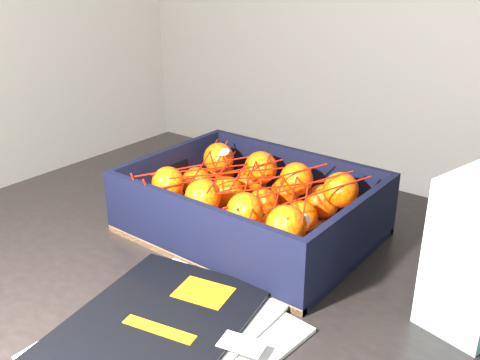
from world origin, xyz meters
The scene contains 5 objects.
table centered at (0.24, 0.05, 0.65)m, with size 1.21×0.81×0.75m.
magazine_stack centered at (0.26, -0.19, 0.76)m, with size 0.29×0.32×0.02m.
produce_crate centered at (0.17, 0.11, 0.78)m, with size 0.40×0.30×0.11m.
clementine_heap centered at (0.17, 0.11, 0.81)m, with size 0.38×0.28×0.11m.
mesh_net centered at (0.16, 0.10, 0.85)m, with size 0.34×0.27×0.09m.
Camera 1 is at (0.66, -0.55, 1.20)m, focal length 39.68 mm.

